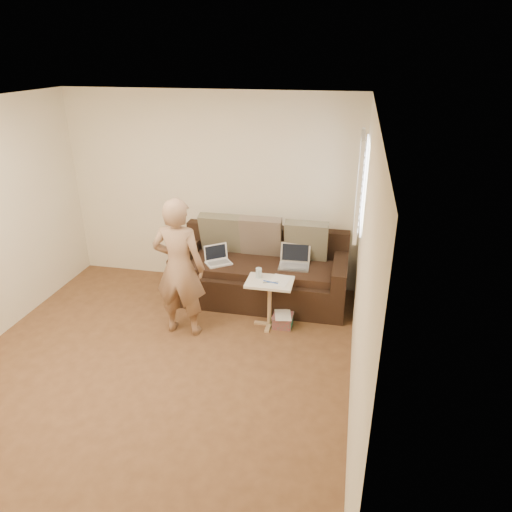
% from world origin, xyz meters
% --- Properties ---
extents(floor, '(4.50, 4.50, 0.00)m').
position_xyz_m(floor, '(0.00, 0.00, 0.00)').
color(floor, '#54361F').
rests_on(floor, ground).
extents(ceiling, '(4.50, 4.50, 0.00)m').
position_xyz_m(ceiling, '(0.00, 0.00, 2.60)').
color(ceiling, white).
rests_on(ceiling, wall_back).
extents(wall_back, '(4.00, 0.00, 4.00)m').
position_xyz_m(wall_back, '(0.00, 2.25, 1.30)').
color(wall_back, beige).
rests_on(wall_back, ground).
extents(wall_right, '(0.00, 4.50, 4.50)m').
position_xyz_m(wall_right, '(2.00, 0.00, 1.30)').
color(wall_right, beige).
rests_on(wall_right, ground).
extents(window_blinds, '(0.12, 0.88, 1.08)m').
position_xyz_m(window_blinds, '(1.95, 1.50, 1.70)').
color(window_blinds, white).
rests_on(window_blinds, wall_right).
extents(sofa, '(2.20, 0.95, 0.85)m').
position_xyz_m(sofa, '(0.79, 1.77, 0.42)').
color(sofa, black).
rests_on(sofa, ground).
extents(pillow_left, '(0.55, 0.29, 0.57)m').
position_xyz_m(pillow_left, '(0.19, 2.02, 0.79)').
color(pillow_left, brown).
rests_on(pillow_left, sofa).
extents(pillow_mid, '(0.55, 0.27, 0.57)m').
position_xyz_m(pillow_mid, '(0.74, 2.02, 0.79)').
color(pillow_mid, brown).
rests_on(pillow_mid, sofa).
extents(pillow_right, '(0.55, 0.28, 0.57)m').
position_xyz_m(pillow_right, '(1.34, 1.98, 0.79)').
color(pillow_right, brown).
rests_on(pillow_right, sofa).
extents(laptop_silver, '(0.39, 0.29, 0.25)m').
position_xyz_m(laptop_silver, '(1.22, 1.73, 0.52)').
color(laptop_silver, '#B7BABC').
rests_on(laptop_silver, sofa).
extents(laptop_white, '(0.39, 0.37, 0.23)m').
position_xyz_m(laptop_white, '(0.26, 1.63, 0.52)').
color(laptop_white, white).
rests_on(laptop_white, sofa).
extents(person, '(0.60, 0.41, 1.63)m').
position_xyz_m(person, '(0.05, 0.82, 0.82)').
color(person, '#8C674C').
rests_on(person, ground).
extents(side_table, '(0.54, 0.38, 0.59)m').
position_xyz_m(side_table, '(1.02, 1.15, 0.30)').
color(side_table, silver).
rests_on(side_table, ground).
extents(drinking_glass, '(0.07, 0.07, 0.12)m').
position_xyz_m(drinking_glass, '(0.87, 1.21, 0.65)').
color(drinking_glass, silver).
rests_on(drinking_glass, side_table).
extents(scissors, '(0.19, 0.13, 0.02)m').
position_xyz_m(scissors, '(1.04, 1.10, 0.60)').
color(scissors, silver).
rests_on(scissors, side_table).
extents(paper_on_table, '(0.25, 0.33, 0.00)m').
position_xyz_m(paper_on_table, '(1.13, 1.18, 0.59)').
color(paper_on_table, white).
rests_on(paper_on_table, side_table).
extents(striped_box, '(0.24, 0.24, 0.15)m').
position_xyz_m(striped_box, '(1.18, 1.16, 0.08)').
color(striped_box, red).
rests_on(striped_box, ground).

